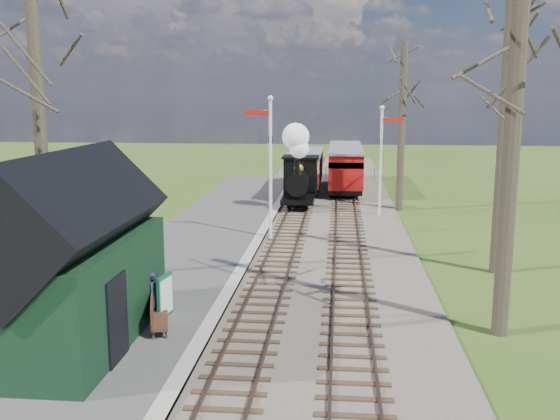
{
  "coord_description": "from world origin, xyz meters",
  "views": [
    {
      "loc": [
        2.21,
        -10.12,
        6.24
      ],
      "look_at": [
        -0.19,
        14.85,
        1.6
      ],
      "focal_mm": 40.0,
      "sensor_mm": 36.0,
      "label": 1
    }
  ],
  "objects_px": {
    "coach": "(305,168)",
    "sign_board": "(165,296)",
    "semaphore_near": "(269,158)",
    "person": "(154,296)",
    "bench": "(156,315)",
    "red_carriage_b": "(345,161)",
    "semaphore_far": "(382,152)",
    "locomotive": "(299,171)",
    "station_shed": "(69,261)",
    "red_carriage_a": "(346,171)"
  },
  "relations": [
    {
      "from": "locomotive",
      "to": "red_carriage_a",
      "type": "bearing_deg",
      "value": 61.95
    },
    {
      "from": "red_carriage_b",
      "to": "bench",
      "type": "bearing_deg",
      "value": -99.8
    },
    {
      "from": "person",
      "to": "bench",
      "type": "bearing_deg",
      "value": -160.37
    },
    {
      "from": "locomotive",
      "to": "red_carriage_b",
      "type": "bearing_deg",
      "value": 75.9
    },
    {
      "from": "person",
      "to": "sign_board",
      "type": "bearing_deg",
      "value": -49.62
    },
    {
      "from": "station_shed",
      "to": "semaphore_far",
      "type": "bearing_deg",
      "value": 64.28
    },
    {
      "from": "semaphore_far",
      "to": "bench",
      "type": "xyz_separation_m",
      "value": [
        -6.87,
        -17.06,
        -2.76
      ]
    },
    {
      "from": "sign_board",
      "to": "coach",
      "type": "bearing_deg",
      "value": 84.09
    },
    {
      "from": "coach",
      "to": "semaphore_far",
      "type": "bearing_deg",
      "value": -61.53
    },
    {
      "from": "station_shed",
      "to": "sign_board",
      "type": "bearing_deg",
      "value": 46.68
    },
    {
      "from": "station_shed",
      "to": "semaphore_near",
      "type": "height_order",
      "value": "semaphore_near"
    },
    {
      "from": "coach",
      "to": "semaphore_near",
      "type": "bearing_deg",
      "value": -93.13
    },
    {
      "from": "station_shed",
      "to": "red_carriage_a",
      "type": "distance_m",
      "value": 25.85
    },
    {
      "from": "locomotive",
      "to": "bench",
      "type": "distance_m",
      "value": 19.28
    },
    {
      "from": "coach",
      "to": "red_carriage_a",
      "type": "xyz_separation_m",
      "value": [
        2.6,
        -1.16,
        0.02
      ]
    },
    {
      "from": "semaphore_far",
      "to": "locomotive",
      "type": "height_order",
      "value": "semaphore_far"
    },
    {
      "from": "bench",
      "to": "coach",
      "type": "bearing_deg",
      "value": 84.34
    },
    {
      "from": "red_carriage_a",
      "to": "semaphore_near",
      "type": "bearing_deg",
      "value": -104.64
    },
    {
      "from": "red_carriage_a",
      "to": "red_carriage_b",
      "type": "relative_size",
      "value": 1.0
    },
    {
      "from": "sign_board",
      "to": "person",
      "type": "relative_size",
      "value": 0.9
    },
    {
      "from": "locomotive",
      "to": "semaphore_near",
      "type": "bearing_deg",
      "value": -95.41
    },
    {
      "from": "locomotive",
      "to": "bench",
      "type": "bearing_deg",
      "value": -97.41
    },
    {
      "from": "station_shed",
      "to": "person",
      "type": "height_order",
      "value": "station_shed"
    },
    {
      "from": "semaphore_far",
      "to": "person",
      "type": "relative_size",
      "value": 4.27
    },
    {
      "from": "coach",
      "to": "sign_board",
      "type": "relative_size",
      "value": 6.12
    },
    {
      "from": "station_shed",
      "to": "semaphore_far",
      "type": "relative_size",
      "value": 1.1
    },
    {
      "from": "station_shed",
      "to": "bench",
      "type": "xyz_separation_m",
      "value": [
        1.81,
        0.94,
        -1.67
      ]
    },
    {
      "from": "coach",
      "to": "red_carriage_b",
      "type": "height_order",
      "value": "red_carriage_b"
    },
    {
      "from": "coach",
      "to": "person",
      "type": "bearing_deg",
      "value": -96.44
    },
    {
      "from": "coach",
      "to": "bench",
      "type": "height_order",
      "value": "coach"
    },
    {
      "from": "semaphore_far",
      "to": "person",
      "type": "bearing_deg",
      "value": -113.61
    },
    {
      "from": "coach",
      "to": "person",
      "type": "height_order",
      "value": "coach"
    },
    {
      "from": "coach",
      "to": "bench",
      "type": "relative_size",
      "value": 4.83
    },
    {
      "from": "semaphore_near",
      "to": "red_carriage_a",
      "type": "bearing_deg",
      "value": 75.36
    },
    {
      "from": "station_shed",
      "to": "person",
      "type": "relative_size",
      "value": 4.71
    },
    {
      "from": "semaphore_far",
      "to": "red_carriage_a",
      "type": "height_order",
      "value": "semaphore_far"
    },
    {
      "from": "bench",
      "to": "sign_board",
      "type": "bearing_deg",
      "value": 90.67
    },
    {
      "from": "red_carriage_b",
      "to": "semaphore_near",
      "type": "bearing_deg",
      "value": -100.38
    },
    {
      "from": "coach",
      "to": "red_carriage_a",
      "type": "relative_size",
      "value": 1.37
    },
    {
      "from": "semaphore_near",
      "to": "sign_board",
      "type": "relative_size",
      "value": 5.16
    },
    {
      "from": "sign_board",
      "to": "bench",
      "type": "height_order",
      "value": "sign_board"
    },
    {
      "from": "locomotive",
      "to": "person",
      "type": "xyz_separation_m",
      "value": [
        -2.74,
        -18.31,
        -1.25
      ]
    },
    {
      "from": "station_shed",
      "to": "red_carriage_a",
      "type": "xyz_separation_m",
      "value": [
        6.9,
        24.9,
        -0.7
      ]
    },
    {
      "from": "semaphore_near",
      "to": "coach",
      "type": "bearing_deg",
      "value": 86.87
    },
    {
      "from": "locomotive",
      "to": "bench",
      "type": "height_order",
      "value": "locomotive"
    },
    {
      "from": "red_carriage_b",
      "to": "bench",
      "type": "distance_m",
      "value": 29.91
    },
    {
      "from": "red_carriage_b",
      "to": "sign_board",
      "type": "height_order",
      "value": "red_carriage_b"
    },
    {
      "from": "red_carriage_a",
      "to": "coach",
      "type": "bearing_deg",
      "value": 155.88
    },
    {
      "from": "coach",
      "to": "sign_board",
      "type": "xyz_separation_m",
      "value": [
        -2.5,
        -24.16,
        -0.75
      ]
    },
    {
      "from": "station_shed",
      "to": "locomotive",
      "type": "height_order",
      "value": "station_shed"
    }
  ]
}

